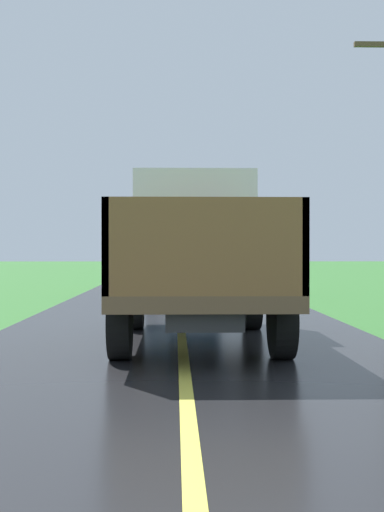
# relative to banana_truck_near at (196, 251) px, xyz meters

# --- Properties ---
(banana_truck_near) EXTENTS (2.38, 5.82, 2.80)m
(banana_truck_near) POSITION_rel_banana_truck_near_xyz_m (0.00, 0.00, 0.00)
(banana_truck_near) COLOR #2D2D30
(banana_truck_near) RESTS_ON road_surface
(banana_truck_far) EXTENTS (2.38, 5.81, 2.80)m
(banana_truck_far) POSITION_rel_banana_truck_near_xyz_m (-0.08, 12.74, -0.01)
(banana_truck_far) COLOR #2D2D30
(banana_truck_far) RESTS_ON road_surface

